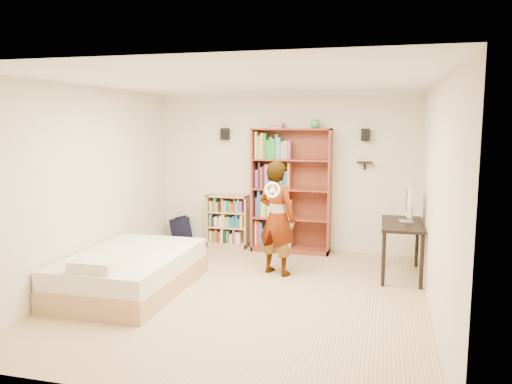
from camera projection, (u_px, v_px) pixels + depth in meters
ground at (246, 295)px, 6.41m from camera, size 4.50×5.00×0.01m
room_shell at (246, 158)px, 6.17m from camera, size 4.52×5.02×2.71m
crown_molding at (246, 84)px, 6.04m from camera, size 4.50×5.00×0.06m
speaker_left at (225, 134)px, 8.70m from camera, size 0.14×0.12×0.20m
speaker_right at (365, 135)px, 8.10m from camera, size 0.14×0.12×0.20m
wall_shelf at (365, 162)px, 8.18m from camera, size 0.25×0.16×0.02m
tall_bookshelf at (291, 191)px, 8.44m from camera, size 1.33×0.39×2.10m
low_bookshelf at (228, 221)px, 8.86m from camera, size 0.74×0.28×0.92m
computer_desk at (401, 249)px, 7.16m from camera, size 0.57×1.15×0.78m
imac at (407, 204)px, 7.14m from camera, size 0.13×0.54×0.53m
daybed at (130, 267)px, 6.57m from camera, size 1.38×2.13×0.63m
person at (277, 218)px, 7.21m from camera, size 0.71×0.61×1.66m
wii_wheel at (272, 190)px, 6.84m from camera, size 0.22×0.09×0.23m
navy_bag at (181, 230)px, 9.08m from camera, size 0.43×0.35×0.50m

